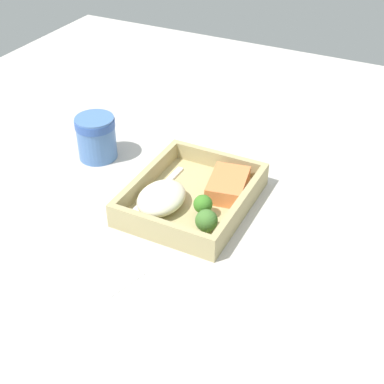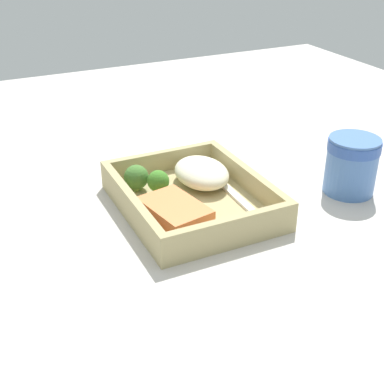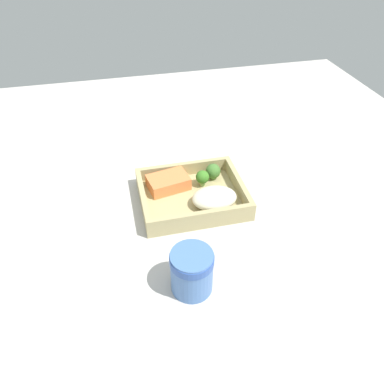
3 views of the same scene
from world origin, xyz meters
The scene contains 10 objects.
ground_plane centered at (0.00, 0.00, -1.00)cm, with size 160.00×160.00×2.00cm, color beige.
takeout_tray centered at (0.00, 0.00, 0.60)cm, with size 24.33×20.06×1.20cm, color tan.
tray_rim centered at (0.00, 0.00, 2.87)cm, with size 24.33×20.06×3.34cm.
salmon_fillet centered at (-4.78, 4.92, 2.76)cm, with size 9.66×6.48×3.12cm, color #F08045.
mashed_potatoes centered at (4.42, -3.77, 3.09)cm, with size 10.43×7.92×3.78cm, color beige.
broccoli_floret_1 centered at (6.86, 6.08, 3.29)cm, with size 3.77×3.77×4.04cm.
broccoli_floret_2 centered at (3.54, 3.84, 3.60)cm, with size 3.30×3.30×4.16cm.
fork centered at (1.35, -6.45, 1.42)cm, with size 15.84×2.29×0.44cm.
paper_cup centered at (-5.81, -24.36, 5.01)cm, with size 7.98×7.98×8.97cm.
receipt_slip centered at (19.90, -6.42, 0.12)cm, with size 7.71×14.63×0.24cm, color white.
Camera 3 is at (-15.79, -66.62, 58.30)cm, focal length 35.00 mm.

